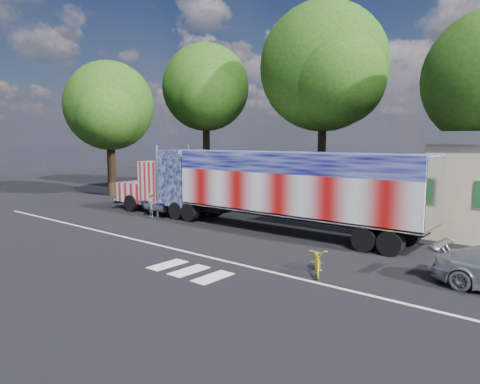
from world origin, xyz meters
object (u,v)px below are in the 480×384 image
Objects in this scene: woman at (151,205)px; tree_n_mid at (325,68)px; coach_bus at (256,177)px; tree_nw_a at (207,88)px; semi_truck at (253,185)px; bicycle at (318,260)px; tree_w_a at (110,106)px.

woman is 0.09× the size of tree_n_mid.
coach_bus is 0.92× the size of tree_nw_a.
semi_truck is 16.80m from tree_n_mid.
woman reaches higher than bicycle.
tree_nw_a reaches higher than coach_bus.
bicycle is at bearing -6.03° from woman.
woman is at bearing -58.39° from tree_nw_a.
coach_bus is 14.21m from tree_w_a.
tree_n_mid reaches higher than tree_w_a.
tree_n_mid is (14.30, 11.20, 3.13)m from tree_w_a.
tree_n_mid is (3.50, 15.71, 10.03)m from woman.
coach_bus is at bearing 89.84° from woman.
tree_w_a is (-10.80, 4.51, 6.90)m from woman.
tree_w_a is at bearing -141.92° from tree_n_mid.
woman is at bearing -22.64° from tree_w_a.
bicycle is 30.35m from tree_nw_a.
semi_truck is 9.29m from coach_bus.
semi_truck is at bearing -9.32° from tree_w_a.
tree_nw_a is (-22.65, 17.85, 9.45)m from bicycle.
woman is 0.11× the size of tree_nw_a.
tree_n_mid is at bearing 103.44° from semi_truck.
semi_truck is 1.84× the size of tree_w_a.
tree_nw_a is (-15.65, 12.66, 7.62)m from semi_truck.
coach_bus is 17.86m from bicycle.
tree_nw_a is at bearing 153.01° from coach_bus.
tree_w_a reaches higher than coach_bus.
coach_bus is at bearing 20.65° from tree_w_a.
coach_bus is 11.23m from tree_n_mid.
tree_nw_a reaches higher than semi_truck.
tree_w_a is at bearing 130.24° from bicycle.
semi_truck reaches higher than coach_bus.
tree_n_mid reaches higher than tree_nw_a.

